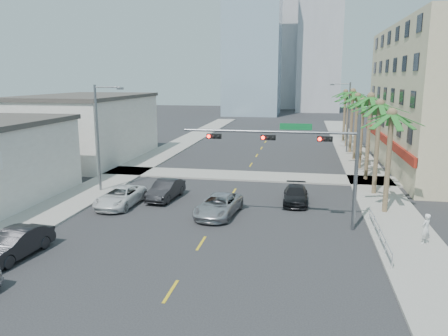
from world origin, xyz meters
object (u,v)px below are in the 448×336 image
Objects in this scene: traffic_signal_mast at (304,151)px; car_lane_left at (166,190)px; car_parked_mid at (15,244)px; car_lane_center at (219,205)px; car_lane_right at (296,195)px; pedestrian at (426,229)px; car_parked_far at (120,197)px.

traffic_signal_mast is 12.58m from car_lane_left.
car_parked_mid is 0.88× the size of car_lane_center.
car_lane_center is 1.17× the size of car_lane_right.
traffic_signal_mast is 2.10× the size of car_lane_center.
pedestrian is (7.02, -1.99, -4.02)m from traffic_signal_mast.
car_lane_right is 10.69m from pedestrian.
car_parked_mid reaches higher than car_lane_right.
traffic_signal_mast is 6.22× the size of pedestrian.
pedestrian reaches higher than car_lane_center.
car_lane_right is (14.65, 13.30, -0.11)m from car_parked_mid.
car_lane_right is 2.54× the size of pedestrian.
car_lane_left reaches higher than car_parked_far.
car_lane_right is at bearing 47.82° from car_parked_mid.
car_parked_mid is at bearing -29.56° from pedestrian.
traffic_signal_mast is at bearing -18.86° from car_lane_left.
car_lane_left is (2.80, 2.48, 0.04)m from car_parked_far.
car_lane_left reaches higher than car_lane_center.
traffic_signal_mast reaches higher than car_lane_right.
car_parked_far is at bearing 86.60° from car_parked_mid.
traffic_signal_mast is 2.45× the size of car_lane_right.
car_parked_mid is 22.94m from pedestrian.
car_lane_right is at bearing 45.08° from car_lane_center.
car_parked_far is at bearing -179.74° from car_lane_center.
traffic_signal_mast reaches higher than car_parked_mid.
pedestrian is at bearing 20.11° from car_parked_mid.
car_parked_mid is (-15.18, -7.75, -4.29)m from traffic_signal_mast.
traffic_signal_mast is 17.58m from car_parked_mid.
car_parked_far is 1.16× the size of car_lane_right.
traffic_signal_mast is 8.33m from pedestrian.
pedestrian is (17.81, -6.85, 0.27)m from car_lane_left.
pedestrian is (12.83, -3.43, 0.31)m from car_lane_center.
car_parked_far is (1.60, 10.12, -0.04)m from car_parked_mid.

